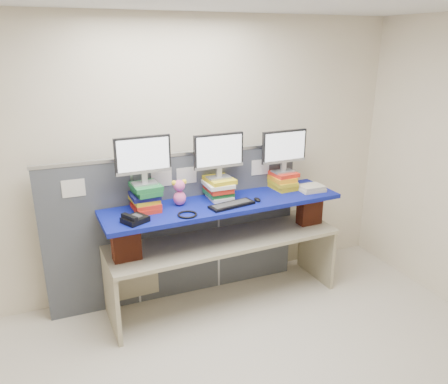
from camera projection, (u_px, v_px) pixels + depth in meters
name	position (u px, v px, depth m)	size (l,w,h in m)	color
room	(257.00, 239.00, 2.64)	(5.00, 4.00, 2.80)	beige
cubicle_partition	(178.00, 226.00, 4.41)	(2.60, 0.06, 1.53)	#3F434A
desk	(224.00, 250.00, 4.35)	(2.33, 0.78, 0.70)	tan
brick_pier_left	(126.00, 242.00, 3.83)	(0.24, 0.13, 0.33)	maroon
brick_pier_right	(310.00, 209.00, 4.59)	(0.24, 0.13, 0.33)	maroon
blue_board	(224.00, 204.00, 4.19)	(2.33, 0.58, 0.04)	navy
book_stack_left	(146.00, 197.00, 3.96)	(0.28, 0.32, 0.24)	red
book_stack_center	(219.00, 188.00, 4.25)	(0.28, 0.32, 0.21)	silver
book_stack_right	(282.00, 180.00, 4.55)	(0.26, 0.32, 0.18)	gold
monitor_left	(143.00, 157.00, 3.84)	(0.50, 0.15, 0.44)	#A2A2A7
monitor_center	(219.00, 153.00, 4.14)	(0.50, 0.15, 0.44)	#A2A2A7
monitor_right	(284.00, 149.00, 4.44)	(0.50, 0.15, 0.44)	#A2A2A7
keyboard	(232.00, 205.00, 4.07)	(0.46, 0.23, 0.03)	black
mouse	(257.00, 200.00, 4.20)	(0.06, 0.10, 0.03)	black
desk_phone	(134.00, 219.00, 3.70)	(0.25, 0.24, 0.08)	black
headset	(187.00, 215.00, 3.85)	(0.18, 0.18, 0.02)	black
plush_toy	(179.00, 192.00, 4.06)	(0.15, 0.11, 0.25)	#ED5AA1
binder_stack	(311.00, 188.00, 4.49)	(0.25, 0.20, 0.06)	beige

